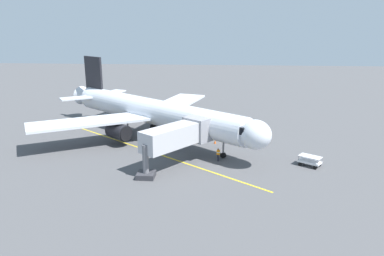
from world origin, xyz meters
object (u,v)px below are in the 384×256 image
ground_crew_marshaller (218,155)px  safety_cone_nose_left (215,142)px  airplane (152,112)px  baggage_cart_near_nose (310,161)px  safety_cone_nose_right (262,131)px  jet_bridge (180,135)px

ground_crew_marshaller → safety_cone_nose_left: bearing=-85.5°
ground_crew_marshaller → safety_cone_nose_left: 7.27m
airplane → baggage_cart_near_nose: airplane is taller
ground_crew_marshaller → safety_cone_nose_right: bearing=-116.4°
airplane → baggage_cart_near_nose: 24.12m
safety_cone_nose_right → airplane: bearing=13.3°
ground_crew_marshaller → safety_cone_nose_right: ground_crew_marshaller is taller
safety_cone_nose_left → safety_cone_nose_right: (-7.36, -6.48, 0.00)m
safety_cone_nose_right → safety_cone_nose_left: bearing=41.4°
ground_crew_marshaller → airplane: bearing=-43.2°
ground_crew_marshaller → baggage_cart_near_nose: ground_crew_marshaller is taller
jet_bridge → baggage_cart_near_nose: size_ratio=3.48×
safety_cone_nose_left → airplane: bearing=-14.1°
jet_bridge → ground_crew_marshaller: 5.64m
safety_cone_nose_left → ground_crew_marshaller: bearing=94.5°
airplane → jet_bridge: size_ratio=3.37×
baggage_cart_near_nose → safety_cone_nose_right: baggage_cart_near_nose is taller
baggage_cart_near_nose → safety_cone_nose_right: (4.41, -14.45, -0.38)m
airplane → ground_crew_marshaller: bearing=136.8°
jet_bridge → safety_cone_nose_left: bearing=-115.1°
jet_bridge → safety_cone_nose_left: jet_bridge is taller
jet_bridge → safety_cone_nose_right: jet_bridge is taller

